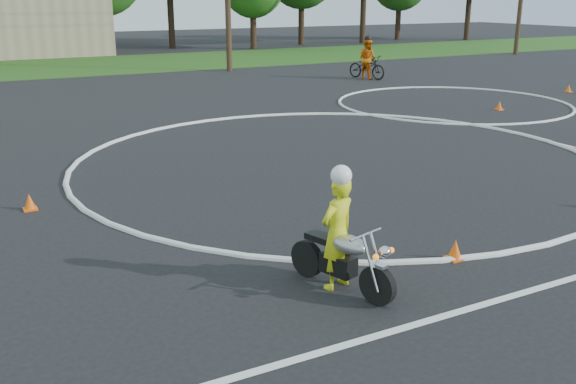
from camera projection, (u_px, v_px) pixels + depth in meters
name	position (u px, v px, depth m)	size (l,w,h in m)	color
ground	(420.00, 195.00, 12.38)	(120.00, 120.00, 0.00)	black
grass_strip	(102.00, 65.00, 35.12)	(120.00, 10.00, 0.02)	#1E4714
course_markings	(379.00, 140.00, 17.02)	(19.05, 19.05, 0.12)	silver
primary_motorcycle	(343.00, 259.00, 8.26)	(0.70, 1.67, 0.90)	black
rider_primary_grp	(338.00, 229.00, 8.25)	(0.63, 0.51, 1.67)	#CDD516
rider_second_grp	(367.00, 64.00, 29.19)	(1.24, 2.14, 1.95)	black
traffic_cones	(504.00, 134.00, 17.15)	(21.02, 10.93, 0.30)	#F5580C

